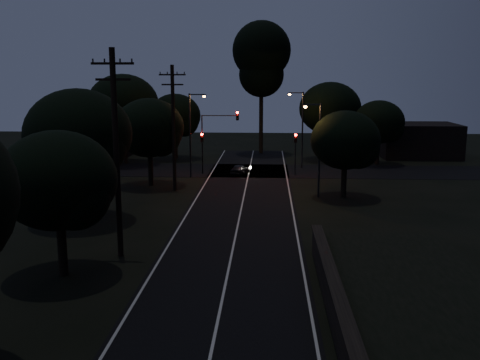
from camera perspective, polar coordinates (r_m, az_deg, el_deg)
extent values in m
cube|color=black|center=(35.64, -0.17, -4.55)|extent=(8.00, 70.00, 0.02)
cube|color=black|center=(55.15, 0.99, 1.01)|extent=(60.00, 8.00, 0.02)
cube|color=beige|center=(35.63, -0.17, -4.52)|extent=(0.12, 70.00, 0.01)
cube|color=beige|center=(36.03, -6.15, -4.41)|extent=(0.12, 70.00, 0.01)
cube|color=beige|center=(35.63, 5.88, -4.58)|extent=(0.12, 70.00, 0.01)
cube|color=black|center=(17.45, 12.00, -16.54)|extent=(0.55, 26.00, 0.10)
cylinder|color=black|center=(28.70, -13.04, 2.59)|extent=(0.30, 0.30, 11.00)
cube|color=black|center=(28.42, -13.46, 12.00)|extent=(2.20, 0.12, 0.12)
cube|color=black|center=(28.41, -13.38, 10.39)|extent=(1.80, 0.12, 0.12)
cylinder|color=black|center=(45.19, -7.11, 5.43)|extent=(0.30, 0.30, 10.50)
cube|color=black|center=(44.99, -7.24, 11.08)|extent=(2.20, 0.12, 0.12)
cube|color=black|center=(44.99, -7.22, 10.07)|extent=(1.80, 0.12, 0.12)
cylinder|color=black|center=(27.50, -18.43, -7.02)|extent=(0.44, 0.44, 2.63)
ellipsoid|color=black|center=(26.68, -18.87, -0.02)|extent=(5.59, 5.59, 4.75)
sphere|color=black|center=(25.92, -17.24, -1.49)|extent=(3.35, 3.35, 3.35)
cylinder|color=black|center=(37.32, -16.49, -1.75)|extent=(0.44, 0.44, 3.23)
ellipsoid|color=black|center=(36.66, -16.85, 4.72)|extent=(6.98, 6.98, 5.93)
sphere|color=black|center=(35.68, -15.32, 3.51)|extent=(4.19, 4.19, 4.19)
cylinder|color=black|center=(48.13, -9.52, 1.11)|extent=(0.44, 0.44, 2.86)
ellipsoid|color=black|center=(47.65, -9.66, 5.51)|extent=(6.09, 6.09, 5.18)
sphere|color=black|center=(46.89, -8.52, 4.71)|extent=(3.66, 3.66, 3.66)
cylinder|color=black|center=(63.76, -6.86, 3.55)|extent=(0.44, 0.44, 2.80)
ellipsoid|color=black|center=(63.40, -6.94, 6.83)|extent=(6.01, 6.01, 5.11)
sphere|color=black|center=(62.68, -6.07, 6.25)|extent=(3.60, 3.60, 3.60)
cylinder|color=black|center=(60.91, -12.16, 3.45)|extent=(0.44, 0.44, 3.67)
ellipsoid|color=black|center=(60.50, -12.35, 7.91)|extent=(7.73, 7.73, 6.57)
sphere|color=black|center=(59.45, -11.24, 7.15)|extent=(4.64, 4.64, 4.64)
cylinder|color=black|center=(63.18, 9.47, 3.64)|extent=(0.44, 0.44, 3.30)
ellipsoid|color=black|center=(62.79, 9.59, 7.54)|extent=(7.09, 7.09, 6.03)
sphere|color=black|center=(62.28, 10.78, 6.82)|extent=(4.26, 4.26, 4.26)
cylinder|color=black|center=(61.06, 14.44, 2.86)|extent=(0.44, 0.44, 2.60)
ellipsoid|color=black|center=(60.70, 14.59, 6.02)|extent=(5.54, 5.54, 4.71)
sphere|color=black|center=(60.40, 15.57, 5.42)|extent=(3.33, 3.33, 3.33)
cylinder|color=black|center=(43.51, 11.01, -0.17)|extent=(0.44, 0.44, 2.58)
ellipsoid|color=black|center=(43.00, 11.17, 4.20)|extent=(5.47, 5.47, 4.65)
sphere|color=black|center=(42.68, 12.52, 3.36)|extent=(3.28, 3.28, 3.28)
cylinder|color=black|center=(67.48, 2.26, 6.66)|extent=(0.50, 0.50, 8.97)
sphere|color=black|center=(67.37, 2.32, 13.66)|extent=(7.17, 7.17, 7.17)
sphere|color=black|center=(67.29, 2.30, 11.16)|extent=(5.54, 5.54, 5.54)
cube|color=black|center=(68.32, -15.74, 4.39)|extent=(10.00, 8.00, 4.40)
cube|color=black|center=(68.16, 18.45, 4.05)|extent=(9.00, 7.00, 4.00)
cylinder|color=black|center=(53.29, -4.03, 2.37)|extent=(0.12, 0.12, 3.20)
cube|color=black|center=(53.02, -4.06, 4.56)|extent=(0.28, 0.22, 0.90)
sphere|color=#FF0705|center=(52.86, -4.08, 4.87)|extent=(0.22, 0.22, 0.22)
cylinder|color=black|center=(52.95, 5.91, 2.28)|extent=(0.12, 0.12, 3.20)
cube|color=black|center=(52.68, 5.95, 4.49)|extent=(0.28, 0.22, 0.90)
sphere|color=#FF0705|center=(52.52, 5.96, 4.80)|extent=(0.22, 0.22, 0.22)
cylinder|color=black|center=(53.16, -4.04, 3.33)|extent=(0.12, 0.12, 5.00)
cube|color=black|center=(52.51, -0.27, 6.88)|extent=(0.28, 0.22, 0.90)
sphere|color=#FF0705|center=(52.36, -0.28, 7.20)|extent=(0.22, 0.22, 0.22)
cube|color=black|center=(52.64, -2.19, 6.88)|extent=(3.50, 0.08, 0.08)
cylinder|color=black|center=(51.13, -5.35, 4.70)|extent=(0.16, 0.16, 8.00)
cube|color=black|center=(50.76, -4.63, 9.08)|extent=(1.40, 0.10, 0.10)
cube|color=black|center=(50.67, -3.84, 9.03)|extent=(0.35, 0.22, 0.12)
sphere|color=orange|center=(50.68, -3.84, 8.92)|extent=(0.26, 0.26, 0.26)
cylinder|color=black|center=(56.67, 6.67, 5.28)|extent=(0.16, 0.16, 8.00)
cube|color=black|center=(56.38, 6.04, 9.24)|extent=(1.40, 0.10, 0.10)
cube|color=black|center=(56.35, 5.32, 9.20)|extent=(0.35, 0.22, 0.12)
sphere|color=orange|center=(56.36, 5.32, 9.10)|extent=(0.26, 0.26, 0.26)
cylinder|color=black|center=(42.87, 8.48, 3.08)|extent=(0.16, 0.16, 7.50)
cube|color=black|center=(42.48, 7.80, 7.98)|extent=(1.20, 0.10, 0.10)
cube|color=black|center=(42.44, 6.99, 7.93)|extent=(0.35, 0.22, 0.12)
sphere|color=orange|center=(42.44, 6.98, 7.79)|extent=(0.26, 0.26, 0.26)
imported|color=black|center=(52.89, -0.01, 1.14)|extent=(2.07, 3.24, 1.03)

